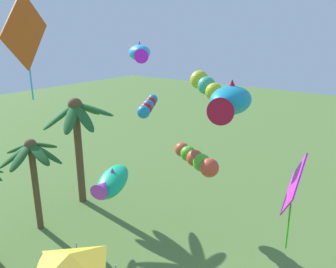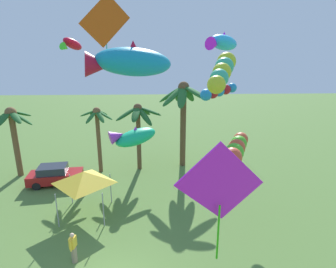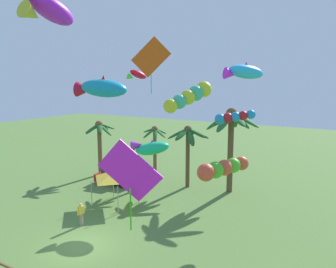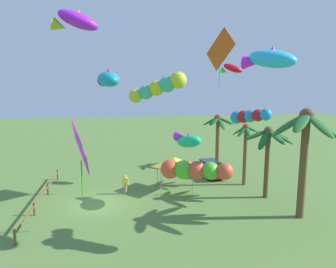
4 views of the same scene
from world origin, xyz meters
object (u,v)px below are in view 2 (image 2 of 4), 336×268
at_px(palm_tree_3, 98,125).
at_px(kite_diamond_4, 221,185).
at_px(parked_car_0, 55,175).
at_px(kite_fish_7, 71,44).
at_px(kite_fish_3, 129,62).
at_px(kite_diamond_2, 105,22).
at_px(kite_tube_1, 236,149).
at_px(spectator_0, 73,247).
at_px(palm_tree_0, 13,125).
at_px(festival_tent, 84,177).
at_px(kite_fish_6, 133,137).
at_px(palm_tree_1, 184,102).
at_px(palm_tree_2, 138,118).
at_px(kite_tube_0, 218,92).
at_px(kite_fish_9, 222,43).
at_px(kite_tube_5, 222,71).

bearing_deg(palm_tree_3, kite_diamond_4, -62.10).
xyz_separation_m(parked_car_0, kite_fish_7, (1.84, 1.14, 9.51)).
bearing_deg(kite_diamond_4, kite_fish_3, 152.87).
bearing_deg(kite_diamond_4, kite_diamond_2, 117.77).
bearing_deg(kite_tube_1, spectator_0, -156.81).
relative_size(palm_tree_0, kite_tube_1, 1.51).
height_order(festival_tent, kite_fish_6, kite_fish_6).
relative_size(palm_tree_1, palm_tree_2, 1.30).
xyz_separation_m(palm_tree_2, kite_tube_0, (5.61, -4.10, 2.69)).
xyz_separation_m(palm_tree_0, palm_tree_1, (13.56, 1.57, 1.49)).
height_order(palm_tree_1, kite_fish_3, kite_fish_3).
bearing_deg(kite_diamond_2, festival_tent, -110.29).
relative_size(palm_tree_3, parked_car_0, 1.35).
bearing_deg(palm_tree_1, kite_diamond_2, -142.63).
height_order(parked_car_0, kite_fish_7, kite_fish_7).
bearing_deg(spectator_0, palm_tree_1, 61.69).
distance_m(palm_tree_0, palm_tree_1, 13.74).
xyz_separation_m(kite_fish_3, kite_fish_7, (-5.00, 10.47, 0.98)).
bearing_deg(palm_tree_0, kite_diamond_4, -43.42).
distance_m(kite_tube_0, kite_fish_9, 3.27).
height_order(kite_fish_7, kite_fish_9, kite_fish_9).
bearing_deg(palm_tree_2, kite_tube_0, -36.14).
distance_m(kite_fish_6, kite_fish_9, 8.63).
relative_size(spectator_0, kite_fish_3, 0.48).
relative_size(kite_tube_0, kite_fish_7, 1.24).
relative_size(parked_car_0, kite_diamond_4, 0.86).
relative_size(kite_diamond_2, kite_diamond_4, 0.97).
relative_size(festival_tent, kite_fish_6, 0.92).
bearing_deg(kite_fish_9, kite_tube_5, -102.59).
xyz_separation_m(kite_diamond_4, kite_fish_7, (-8.12, 12.08, 5.03)).
bearing_deg(palm_tree_2, palm_tree_1, 9.10).
height_order(kite_tube_0, kite_tube_5, kite_tube_5).
bearing_deg(palm_tree_1, palm_tree_0, -173.40).
bearing_deg(palm_tree_1, kite_fish_3, -104.39).
bearing_deg(parked_car_0, festival_tent, -50.94).
bearing_deg(spectator_0, palm_tree_3, 94.42).
bearing_deg(kite_tube_0, palm_tree_1, 110.58).
xyz_separation_m(palm_tree_2, festival_tent, (-2.86, -6.92, -2.03)).
xyz_separation_m(spectator_0, kite_diamond_2, (0.83, 7.51, 10.72)).
bearing_deg(festival_tent, palm_tree_0, 139.03).
distance_m(palm_tree_1, kite_diamond_2, 9.00).
bearing_deg(kite_tube_1, kite_diamond_4, -110.92).
height_order(kite_fish_6, kite_fish_9, kite_fish_9).
distance_m(spectator_0, kite_tube_5, 10.88).
height_order(parked_car_0, kite_tube_1, kite_tube_1).
distance_m(palm_tree_1, spectator_0, 14.14).
height_order(kite_fish_6, kite_fish_7, kite_fish_7).
xyz_separation_m(festival_tent, kite_tube_1, (8.97, -0.47, 1.85)).
distance_m(palm_tree_0, palm_tree_2, 9.78).
distance_m(palm_tree_2, palm_tree_3, 3.33).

